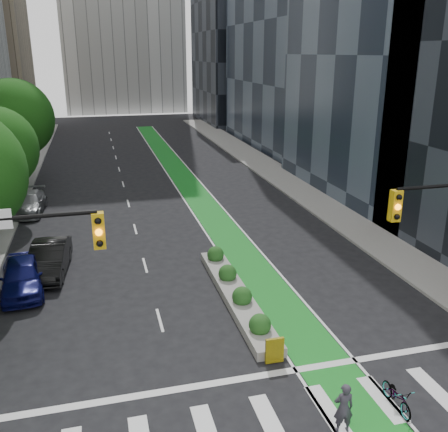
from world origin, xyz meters
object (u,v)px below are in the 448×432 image
bicycle (397,396)px  cyclist (344,408)px  median_planter (236,292)px  parked_car_left_near (22,276)px  parked_car_left_mid (49,259)px  parked_car_left_far (29,203)px

bicycle → cyclist: bearing=-164.7°
median_planter → parked_car_left_near: parked_car_left_near is taller
parked_car_left_near → median_planter: bearing=-24.4°
bicycle → parked_car_left_mid: 17.95m
bicycle → parked_car_left_far: 28.44m
bicycle → median_planter: bearing=111.5°
parked_car_left_near → parked_car_left_far: (-1.00, 13.03, -0.08)m
median_planter → cyclist: size_ratio=6.10×
parked_car_left_near → parked_car_left_mid: parked_car_left_mid is taller
parked_car_left_far → cyclist: bearing=-62.9°
bicycle → parked_car_left_near: 17.40m
cyclist → parked_car_left_far: (-11.50, 25.44, -0.12)m
cyclist → parked_car_left_far: bearing=-57.6°
cyclist → parked_car_left_mid: size_ratio=0.34×
bicycle → parked_car_left_near: bearing=139.0°
cyclist → parked_car_left_near: (-10.50, 12.41, -0.03)m
bicycle → parked_car_left_mid: parked_car_left_mid is taller
median_planter → cyclist: 9.08m
parked_car_left_mid → cyclist: bearing=-51.6°
median_planter → parked_car_left_mid: 10.04m
cyclist → parked_car_left_far: size_ratio=0.34×
parked_car_left_near → parked_car_left_far: bearing=89.1°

